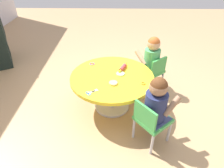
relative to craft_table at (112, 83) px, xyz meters
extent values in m
plane|color=tan|center=(0.00, 0.00, -0.37)|extent=(10.00, 10.00, 0.00)
cylinder|color=silver|center=(0.00, 0.00, -0.36)|extent=(0.44, 0.44, 0.03)
cylinder|color=silver|center=(0.00, 0.00, -0.16)|extent=(0.12, 0.12, 0.43)
cylinder|color=yellow|center=(0.00, 0.00, 0.08)|extent=(0.99, 0.99, 0.04)
cylinder|color=#B7B7BC|center=(-0.54, -0.61, -0.23)|extent=(0.03, 0.03, 0.28)
cylinder|color=#B7B7BC|center=(-0.34, -0.44, -0.23)|extent=(0.03, 0.03, 0.28)
cylinder|color=#B7B7BC|center=(-0.71, -0.41, -0.23)|extent=(0.03, 0.03, 0.28)
cylinder|color=#B7B7BC|center=(-0.50, -0.24, -0.23)|extent=(0.03, 0.03, 0.28)
cube|color=green|center=(-0.52, -0.42, -0.08)|extent=(0.42, 0.42, 0.04)
cube|color=green|center=(-0.61, -0.32, 0.05)|extent=(0.22, 0.19, 0.22)
cube|color=#3F4772|center=(-0.52, -0.42, -0.07)|extent=(0.38, 0.38, 0.04)
cylinder|color=navy|center=(-0.52, -0.42, 0.10)|extent=(0.21, 0.21, 0.30)
sphere|color=#997051|center=(-0.52, -0.42, 0.32)|extent=(0.17, 0.17, 0.17)
sphere|color=#593319|center=(-0.52, -0.42, 0.33)|extent=(0.16, 0.16, 0.16)
cylinder|color=#997051|center=(-0.55, -0.57, 0.12)|extent=(0.18, 0.20, 0.17)
cylinder|color=#997051|center=(-0.37, -0.43, 0.12)|extent=(0.18, 0.20, 0.17)
cylinder|color=#B7B7BC|center=(0.60, -0.55, -0.23)|extent=(0.03, 0.03, 0.28)
cylinder|color=#B7B7BC|center=(0.44, -0.34, -0.23)|extent=(0.03, 0.03, 0.28)
cylinder|color=#B7B7BC|center=(0.40, -0.71, -0.23)|extent=(0.03, 0.03, 0.28)
cylinder|color=#B7B7BC|center=(0.24, -0.51, -0.23)|extent=(0.03, 0.03, 0.28)
cube|color=green|center=(0.42, -0.53, -0.08)|extent=(0.42, 0.42, 0.04)
cube|color=green|center=(0.31, -0.61, 0.05)|extent=(0.19, 0.23, 0.22)
cube|color=#3F4772|center=(0.42, -0.53, -0.07)|extent=(0.38, 0.38, 0.04)
cylinder|color=#4CA566|center=(0.42, -0.53, 0.10)|extent=(0.21, 0.21, 0.30)
sphere|color=tan|center=(0.42, -0.53, 0.32)|extent=(0.17, 0.17, 0.17)
sphere|color=#B25926|center=(0.42, -0.53, 0.33)|extent=(0.16, 0.16, 0.16)
cylinder|color=tan|center=(0.57, -0.55, 0.12)|extent=(0.20, 0.18, 0.17)
cylinder|color=tan|center=(0.43, -0.38, 0.12)|extent=(0.20, 0.18, 0.17)
cylinder|color=#D83F3F|center=(0.15, -0.13, 0.12)|extent=(0.15, 0.10, 0.05)
cylinder|color=yellow|center=(0.07, -0.09, 0.12)|extent=(0.05, 0.04, 0.02)
cylinder|color=yellow|center=(0.24, -0.17, 0.12)|extent=(0.05, 0.04, 0.02)
cube|color=silver|center=(-0.31, 0.19, 0.10)|extent=(0.09, 0.08, 0.01)
cube|color=silver|center=(-0.31, 0.19, 0.10)|extent=(0.06, 0.11, 0.01)
torus|color=#3F72CC|center=(-0.36, 0.23, 0.10)|extent=(0.05, 0.05, 0.01)
torus|color=#3F72CC|center=(-0.33, 0.25, 0.10)|extent=(0.05, 0.05, 0.01)
cylinder|color=#F2CC72|center=(-0.16, -0.02, 0.11)|extent=(0.09, 0.09, 0.02)
cylinder|color=#B2E58C|center=(0.03, -0.10, 0.11)|extent=(0.10, 0.10, 0.01)
torus|color=orange|center=(-0.16, -0.35, 0.10)|extent=(0.05, 0.05, 0.01)
torus|color=#D83FA5|center=(0.27, 0.26, 0.10)|extent=(0.06, 0.06, 0.01)
camera|label=1|loc=(-1.92, -0.04, 1.33)|focal=31.11mm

